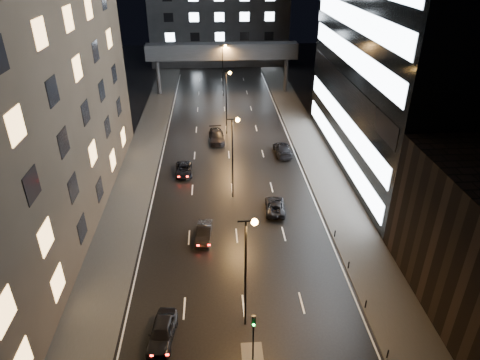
{
  "coord_description": "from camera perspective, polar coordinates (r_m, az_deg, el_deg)",
  "views": [
    {
      "loc": [
        -2.0,
        -16.6,
        26.81
      ],
      "look_at": [
        0.67,
        24.89,
        4.0
      ],
      "focal_mm": 32.0,
      "sensor_mm": 36.0,
      "label": 1
    }
  ],
  "objects": [
    {
      "name": "car_away_a",
      "position": [
        35.36,
        -10.34,
        -19.29
      ],
      "size": [
        2.37,
        4.76,
        1.56
      ],
      "primitive_type": "imported",
      "rotation": [
        0.0,
        0.0,
        -0.12
      ],
      "color": "black",
      "rests_on": "ground"
    },
    {
      "name": "sidewalk_right",
      "position": [
        59.9,
        10.75,
        1.7
      ],
      "size": [
        5.0,
        110.0,
        0.15
      ],
      "primitive_type": "cube",
      "color": "#383533",
      "rests_on": "ground"
    },
    {
      "name": "sidewalk_left",
      "position": [
        59.06,
        -13.5,
        0.98
      ],
      "size": [
        5.0,
        110.0,
        0.15
      ],
      "primitive_type": "cube",
      "color": "#383533",
      "rests_on": "ground"
    },
    {
      "name": "traffic_signal_near",
      "position": [
        31.83,
        1.8,
        -19.45
      ],
      "size": [
        0.28,
        0.34,
        4.4
      ],
      "color": "black",
      "rests_on": "median_island"
    },
    {
      "name": "streetlight_mid_a",
      "position": [
        49.06,
        -0.82,
        4.29
      ],
      "size": [
        1.45,
        0.5,
        10.15
      ],
      "color": "black",
      "rests_on": "ground"
    },
    {
      "name": "car_away_b",
      "position": [
        44.77,
        -4.85,
        -7.04
      ],
      "size": [
        1.87,
        4.39,
        1.41
      ],
      "primitive_type": "imported",
      "rotation": [
        0.0,
        0.0,
        -0.09
      ],
      "color": "black",
      "rests_on": "ground"
    },
    {
      "name": "ground",
      "position": [
        62.66,
        -1.5,
        3.41
      ],
      "size": [
        160.0,
        160.0,
        0.0
      ],
      "primitive_type": "plane",
      "color": "black",
      "rests_on": "ground"
    },
    {
      "name": "car_toward_a",
      "position": [
        49.22,
        4.68,
        -3.47
      ],
      "size": [
        2.53,
        4.81,
        1.29
      ],
      "primitive_type": "imported",
      "rotation": [
        0.0,
        0.0,
        3.05
      ],
      "color": "black",
      "rests_on": "ground"
    },
    {
      "name": "streetlight_mid_b",
      "position": [
        67.75,
        -1.71,
        11.3
      ],
      "size": [
        1.45,
        0.5,
        10.15
      ],
      "color": "black",
      "rests_on": "ground"
    },
    {
      "name": "car_away_c",
      "position": [
        57.41,
        -7.5,
        1.37
      ],
      "size": [
        2.34,
        4.71,
        1.28
      ],
      "primitive_type": "imported",
      "rotation": [
        0.0,
        0.0,
        0.05
      ],
      "color": "black",
      "rests_on": "ground"
    },
    {
      "name": "streetlight_far",
      "position": [
        87.03,
        -2.23,
        15.24
      ],
      "size": [
        1.45,
        0.5,
        10.15
      ],
      "color": "black",
      "rests_on": "ground"
    },
    {
      "name": "streetlight_near",
      "position": [
        31.98,
        1.06,
        -10.69
      ],
      "size": [
        1.45,
        0.5,
        10.15
      ],
      "color": "black",
      "rests_on": "ground"
    },
    {
      "name": "bollard_row",
      "position": [
        37.11,
        17.66,
        -18.29
      ],
      "size": [
        0.12,
        25.12,
        0.9
      ],
      "color": "black",
      "rests_on": "ground"
    },
    {
      "name": "building_far",
      "position": [
        115.51,
        -2.86,
        21.61
      ],
      "size": [
        34.0,
        14.0,
        25.0
      ],
      "primitive_type": "cube",
      "color": "#333335",
      "rests_on": "ground"
    },
    {
      "name": "skybridge",
      "position": [
        88.57,
        -2.4,
        16.69
      ],
      "size": [
        30.0,
        3.0,
        10.0
      ],
      "color": "#333335",
      "rests_on": "ground"
    },
    {
      "name": "car_toward_b",
      "position": [
        62.69,
        5.69,
        4.09
      ],
      "size": [
        2.31,
        5.54,
        1.6
      ],
      "primitive_type": "imported",
      "rotation": [
        0.0,
        0.0,
        3.15
      ],
      "color": "black",
      "rests_on": "ground"
    },
    {
      "name": "car_away_d",
      "position": [
        66.92,
        -3.14,
        5.85
      ],
      "size": [
        2.61,
        5.72,
        1.63
      ],
      "primitive_type": "imported",
      "rotation": [
        0.0,
        0.0,
        0.06
      ],
      "color": "black",
      "rests_on": "ground"
    }
  ]
}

